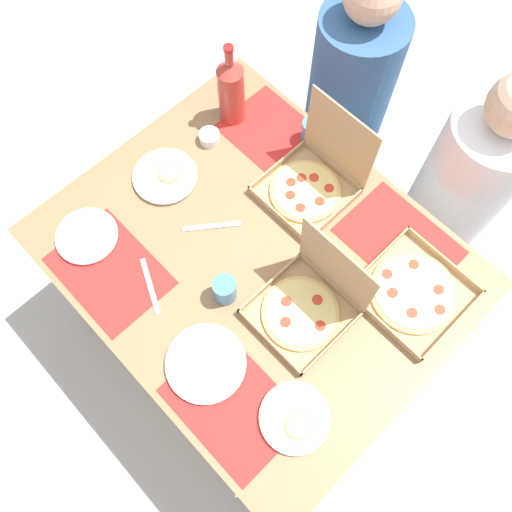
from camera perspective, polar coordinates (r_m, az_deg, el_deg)
ground_plane at (r=2.37m, az=-0.00°, el=-7.08°), size 6.00×6.00×0.00m
dining_table at (r=1.76m, az=-0.00°, el=-1.48°), size 1.24×1.03×0.76m
placemat_near_left at (r=1.69m, az=-15.65°, el=-1.58°), size 0.36×0.26×0.00m
placemat_near_right at (r=1.53m, az=-2.61°, el=-15.86°), size 0.36×0.26×0.00m
placemat_far_left at (r=1.87m, az=2.11°, el=12.96°), size 0.36×0.26×0.00m
placemat_far_right at (r=1.73m, az=15.31°, el=1.56°), size 0.36×0.26×0.00m
pizza_box_edge_far at (r=1.55m, az=5.67°, el=-5.16°), size 0.27×0.27×0.30m
pizza_box_corner_left at (r=1.72m, az=6.17°, el=8.20°), size 0.27×0.27×0.30m
pizza_box_corner_right at (r=1.66m, az=16.73°, el=-3.82°), size 0.30×0.30×0.04m
plate_near_left at (r=1.75m, az=-17.90°, el=2.04°), size 0.20×0.20×0.02m
plate_far_left at (r=1.52m, az=4.28°, el=-17.23°), size 0.20×0.20×0.03m
plate_far_right at (r=1.79m, az=-9.78°, el=8.58°), size 0.22×0.22×0.03m
plate_middle at (r=1.55m, az=-5.47°, el=-11.56°), size 0.23×0.23×0.02m
soda_bottle at (r=1.82m, az=-2.73°, el=17.58°), size 0.09×0.09×0.32m
cup_dark at (r=1.83m, az=6.07°, el=13.33°), size 0.07×0.07×0.09m
cup_clear_left at (r=1.56m, az=-3.42°, el=-3.68°), size 0.07×0.07×0.10m
condiment_bowl at (r=1.85m, az=-5.08°, el=12.76°), size 0.07×0.07×0.04m
fork_by_far_left at (r=1.69m, az=-4.84°, el=3.23°), size 0.13×0.16×0.00m
fork_by_near_left at (r=1.64m, az=-11.43°, el=-3.23°), size 0.18×0.09×0.00m
diner_left_seat at (r=2.25m, az=9.62°, el=15.38°), size 0.32×0.32×1.19m
diner_right_seat at (r=2.14m, az=20.63°, el=5.86°), size 0.32×0.32×1.16m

